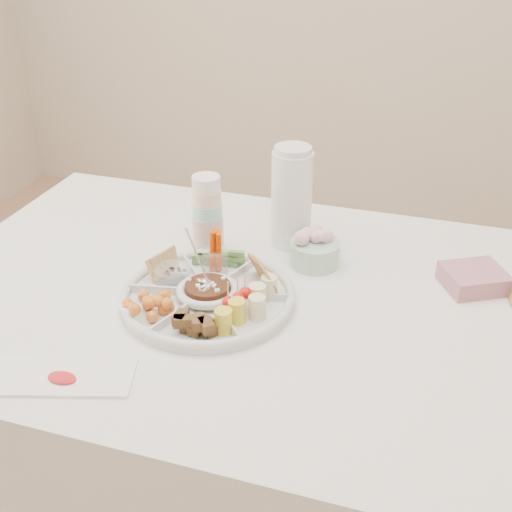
% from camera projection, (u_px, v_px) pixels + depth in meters
% --- Properties ---
extents(dining_table, '(1.52, 1.02, 0.76)m').
position_uv_depth(dining_table, '(250.00, 417.00, 1.64)').
color(dining_table, white).
rests_on(dining_table, floor).
extents(party_tray, '(0.44, 0.44, 0.04)m').
position_uv_depth(party_tray, '(208.00, 293.00, 1.41)').
color(party_tray, white).
rests_on(party_tray, dining_table).
extents(bean_dip, '(0.12, 0.12, 0.04)m').
position_uv_depth(bean_dip, '(208.00, 291.00, 1.41)').
color(bean_dip, '#583019').
rests_on(bean_dip, party_tray).
extents(tortillas, '(0.13, 0.13, 0.07)m').
position_uv_depth(tortillas, '(262.00, 273.00, 1.45)').
color(tortillas, olive).
rests_on(tortillas, party_tray).
extents(carrot_cucumber, '(0.14, 0.14, 0.11)m').
position_uv_depth(carrot_cucumber, '(217.00, 249.00, 1.50)').
color(carrot_cucumber, '#D93F00').
rests_on(carrot_cucumber, party_tray).
extents(pita_raisins, '(0.13, 0.13, 0.06)m').
position_uv_depth(pita_raisins, '(164.00, 267.00, 1.47)').
color(pita_raisins, '#B9854A').
rests_on(pita_raisins, party_tray).
extents(cherries, '(0.14, 0.14, 0.05)m').
position_uv_depth(cherries, '(150.00, 301.00, 1.36)').
color(cherries, orange).
rests_on(cherries, party_tray).
extents(granola_chunks, '(0.12, 0.12, 0.05)m').
position_uv_depth(granola_chunks, '(196.00, 323.00, 1.29)').
color(granola_chunks, brown).
rests_on(granola_chunks, party_tray).
extents(banana_tomato, '(0.14, 0.14, 0.10)m').
position_uv_depth(banana_tomato, '(255.00, 299.00, 1.33)').
color(banana_tomato, tan).
rests_on(banana_tomato, party_tray).
extents(cup_stack, '(0.09, 0.09, 0.21)m').
position_uv_depth(cup_stack, '(207.00, 213.00, 1.57)').
color(cup_stack, '#DAF4D6').
rests_on(cup_stack, dining_table).
extents(thermos, '(0.13, 0.13, 0.27)m').
position_uv_depth(thermos, '(292.00, 196.00, 1.60)').
color(thermos, white).
rests_on(thermos, dining_table).
extents(flower_bowl, '(0.15, 0.15, 0.09)m').
position_uv_depth(flower_bowl, '(315.00, 248.00, 1.55)').
color(flower_bowl, '#A6D1B7').
rests_on(flower_bowl, dining_table).
extents(napkin_stack, '(0.17, 0.16, 0.04)m').
position_uv_depth(napkin_stack, '(474.00, 279.00, 1.47)').
color(napkin_stack, '#B4707E').
rests_on(napkin_stack, dining_table).
extents(placemat, '(0.34, 0.19, 0.01)m').
position_uv_depth(placemat, '(48.00, 377.00, 1.20)').
color(placemat, white).
rests_on(placemat, dining_table).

